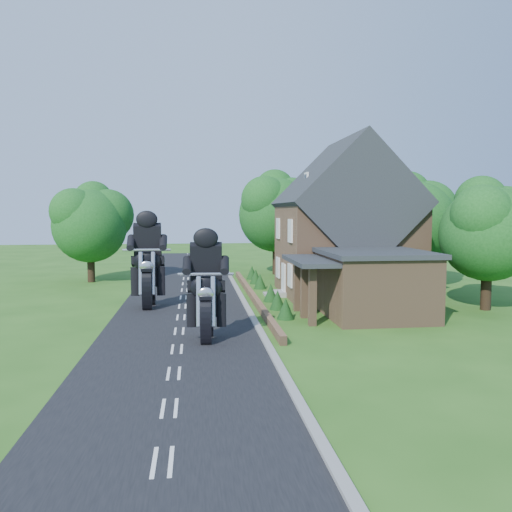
{
  "coord_description": "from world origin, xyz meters",
  "views": [
    {
      "loc": [
        0.75,
        -25.6,
        5.47
      ],
      "look_at": [
        4.38,
        3.88,
        2.8
      ],
      "focal_mm": 35.0,
      "sensor_mm": 36.0,
      "label": 1
    }
  ],
  "objects": [
    {
      "name": "garden_wall",
      "position": [
        4.3,
        5.0,
        0.2
      ],
      "size": [
        0.3,
        22.0,
        0.4
      ],
      "primitive_type": "cube",
      "color": "#876144",
      "rests_on": "ground"
    },
    {
      "name": "shrub_b",
      "position": [
        5.3,
        1.5,
        0.55
      ],
      "size": [
        0.9,
        0.9,
        1.1
      ],
      "primitive_type": "cone",
      "color": "#103511",
      "rests_on": "ground"
    },
    {
      "name": "shrub_a",
      "position": [
        5.3,
        -1.0,
        0.55
      ],
      "size": [
        0.9,
        0.9,
        1.1
      ],
      "primitive_type": "cone",
      "color": "#103511",
      "rests_on": "ground"
    },
    {
      "name": "road",
      "position": [
        0.0,
        0.0,
        0.01
      ],
      "size": [
        7.0,
        80.0,
        0.02
      ],
      "primitive_type": "cube",
      "color": "black",
      "rests_on": "ground"
    },
    {
      "name": "tree_far_road",
      "position": [
        -6.86,
        14.11,
        4.84
      ],
      "size": [
        6.08,
        5.6,
        7.84
      ],
      "color": "black",
      "rests_on": "ground"
    },
    {
      "name": "shrub_f",
      "position": [
        5.3,
        14.0,
        0.55
      ],
      "size": [
        0.9,
        0.9,
        1.1
      ],
      "primitive_type": "cone",
      "color": "#103511",
      "rests_on": "ground"
    },
    {
      "name": "tree_annex_side",
      "position": [
        17.13,
        0.1,
        4.69
      ],
      "size": [
        5.64,
        5.2,
        7.48
      ],
      "color": "black",
      "rests_on": "ground"
    },
    {
      "name": "tree_house_right",
      "position": [
        16.65,
        8.62,
        5.19
      ],
      "size": [
        6.51,
        6.0,
        8.4
      ],
      "color": "black",
      "rests_on": "ground"
    },
    {
      "name": "shrub_c",
      "position": [
        5.3,
        4.0,
        0.55
      ],
      "size": [
        0.9,
        0.9,
        1.1
      ],
      "primitive_type": "cone",
      "color": "#103511",
      "rests_on": "ground"
    },
    {
      "name": "shrub_d",
      "position": [
        5.3,
        9.0,
        0.55
      ],
      "size": [
        0.9,
        0.9,
        1.1
      ],
      "primitive_type": "cone",
      "color": "#103511",
      "rests_on": "ground"
    },
    {
      "name": "house",
      "position": [
        10.49,
        6.0,
        4.34
      ],
      "size": [
        9.54,
        8.64,
        10.24
      ],
      "color": "#876144",
      "rests_on": "ground"
    },
    {
      "name": "shrub_e",
      "position": [
        5.3,
        11.5,
        0.55
      ],
      "size": [
        0.9,
        0.9,
        1.1
      ],
      "primitive_type": "cone",
      "color": "#103511",
      "rests_on": "ground"
    },
    {
      "name": "ground",
      "position": [
        0.0,
        0.0,
        0.0
      ],
      "size": [
        120.0,
        120.0,
        0.0
      ],
      "primitive_type": "plane",
      "color": "#2A5A19",
      "rests_on": "ground"
    },
    {
      "name": "tree_behind_left",
      "position": [
        8.16,
        17.13,
        5.73
      ],
      "size": [
        6.94,
        6.4,
        9.16
      ],
      "color": "black",
      "rests_on": "ground"
    },
    {
      "name": "annex",
      "position": [
        9.87,
        -0.8,
        1.77
      ],
      "size": [
        7.05,
        5.94,
        3.44
      ],
      "color": "#876144",
      "rests_on": "ground"
    },
    {
      "name": "motorcycle_follow",
      "position": [
        -1.88,
        2.87,
        0.82
      ],
      "size": [
        0.47,
        1.77,
        1.65
      ],
      "primitive_type": null,
      "rotation": [
        0.0,
        0.0,
        3.13
      ],
      "color": "black",
      "rests_on": "ground"
    },
    {
      "name": "kerb",
      "position": [
        3.65,
        0.0,
        0.06
      ],
      "size": [
        0.3,
        80.0,
        0.12
      ],
      "primitive_type": "cube",
      "color": "gray",
      "rests_on": "ground"
    },
    {
      "name": "tree_behind_house",
      "position": [
        14.18,
        16.14,
        6.23
      ],
      "size": [
        7.81,
        7.2,
        10.08
      ],
      "color": "black",
      "rests_on": "ground"
    },
    {
      "name": "motorcycle_lead",
      "position": [
        1.21,
        -4.83,
        0.71
      ],
      "size": [
        0.49,
        1.56,
        1.43
      ],
      "primitive_type": null,
      "rotation": [
        0.0,
        0.0,
        3.07
      ],
      "color": "black",
      "rests_on": "ground"
    }
  ]
}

